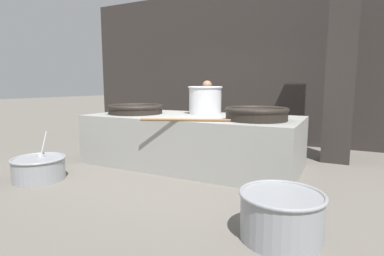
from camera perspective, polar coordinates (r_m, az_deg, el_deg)
The scene contains 11 objects.
ground_plane at distance 5.38m, azimuth 0.00°, elevation -6.90°, with size 60.00×60.00×0.00m, color #666059.
back_wall at distance 7.75m, azimuth 9.34°, elevation 11.58°, with size 8.90×0.24×3.76m, color #2D2826.
support_pillar at distance 6.07m, azimuth 26.61°, elevation 11.88°, with size 0.48×0.48×3.76m, color #2D2826.
hearth_platform at distance 5.28m, azimuth 0.00°, elevation -2.34°, with size 3.66×1.69×0.87m.
giant_wok_near at distance 5.71m, azimuth -10.70°, elevation 3.63°, with size 1.03×1.03×0.17m.
giant_wok_far at distance 4.62m, azimuth 12.17°, elevation 2.76°, with size 0.96×0.96×0.20m.
stock_pot at distance 5.53m, azimuth 2.52°, elevation 5.43°, with size 0.63×0.63×0.51m.
stirring_paddle at distance 4.37m, azimuth 1.25°, elevation 1.51°, with size 1.50×0.68×0.04m.
cook at distance 6.56m, azimuth 2.81°, elevation 3.00°, with size 0.42×0.59×1.50m.
prep_bowl_vegetables at distance 5.01m, azimuth -27.14°, elevation -6.69°, with size 0.78×0.85×0.65m.
prep_bowl_meat at distance 2.93m, azimuth 16.62°, elevation -15.30°, with size 0.77×0.77×0.44m.
Camera 1 is at (2.34, -4.64, 1.38)m, focal length 28.00 mm.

